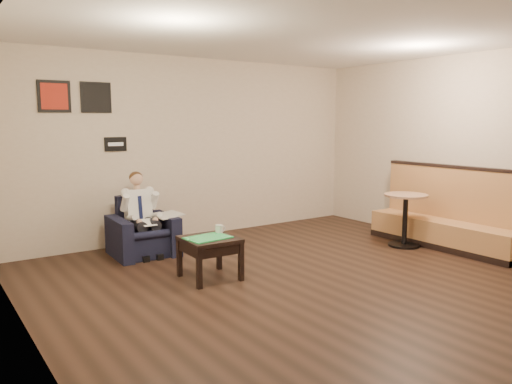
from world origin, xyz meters
TOP-DOWN VIEW (x-y plane):
  - ground at (0.00, 0.00)m, footprint 6.00×6.00m
  - wall_back at (0.00, 3.00)m, footprint 6.00×0.02m
  - wall_left at (-3.00, 0.00)m, footprint 0.02×6.00m
  - wall_right at (3.00, 0.00)m, footprint 0.02×6.00m
  - ceiling at (0.00, 0.00)m, footprint 6.00×6.00m
  - seating_sign at (-1.30, 2.98)m, footprint 0.32×0.02m
  - art_print_left at (-2.10, 2.98)m, footprint 0.42×0.03m
  - art_print_right at (-1.55, 2.98)m, footprint 0.42×0.03m
  - armchair at (-1.19, 2.35)m, footprint 0.85×0.85m
  - seated_man at (-1.19, 2.24)m, footprint 0.55×0.80m
  - lap_papers at (-1.19, 2.16)m, footprint 0.19×0.26m
  - newspaper at (-0.86, 2.25)m, footprint 0.35×0.43m
  - side_table at (-0.95, 0.91)m, footprint 0.62×0.62m
  - green_folder at (-0.98, 0.89)m, footprint 0.52×0.39m
  - coffee_mug at (-0.75, 1.04)m, footprint 0.09×0.09m
  - smartphone at (-0.89, 1.08)m, footprint 0.16×0.11m
  - banquette at (2.59, 0.27)m, footprint 0.54×2.28m
  - cafe_table at (2.16, 0.62)m, footprint 0.79×0.79m

SIDE VIEW (x-z plane):
  - ground at x=0.00m, z-range 0.00..0.00m
  - side_table at x=-0.95m, z-range 0.00..0.49m
  - cafe_table at x=2.16m, z-range 0.00..0.77m
  - armchair at x=-1.19m, z-range 0.00..0.79m
  - lap_papers at x=-1.19m, z-range 0.48..0.49m
  - smartphone at x=-0.89m, z-range 0.49..0.50m
  - green_folder at x=-0.98m, z-range 0.49..0.50m
  - newspaper at x=-0.86m, z-range 0.53..0.54m
  - coffee_mug at x=-0.75m, z-range 0.49..0.59m
  - seated_man at x=-1.19m, z-range 0.00..1.09m
  - banquette at x=2.59m, z-range 0.00..1.17m
  - wall_back at x=0.00m, z-range 0.00..2.80m
  - wall_left at x=-3.00m, z-range 0.00..2.80m
  - wall_right at x=3.00m, z-range 0.00..2.80m
  - seating_sign at x=-1.30m, z-range 1.40..1.60m
  - art_print_left at x=-2.10m, z-range 1.94..2.36m
  - art_print_right at x=-1.55m, z-range 1.94..2.36m
  - ceiling at x=0.00m, z-range 2.79..2.81m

